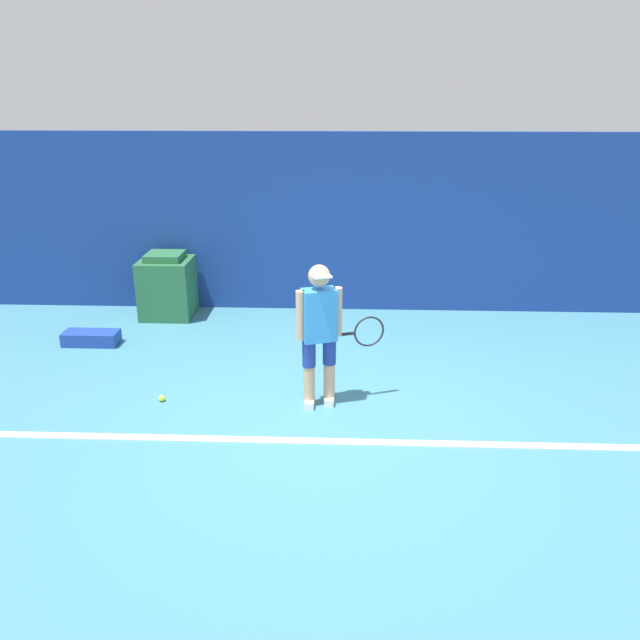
# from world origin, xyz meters

# --- Properties ---
(ground_plane) EXTENTS (24.00, 24.00, 0.00)m
(ground_plane) POSITION_xyz_m (0.00, 0.00, 0.00)
(ground_plane) COLOR teal
(back_wall) EXTENTS (24.00, 0.10, 2.61)m
(back_wall) POSITION_xyz_m (0.00, 3.52, 1.30)
(back_wall) COLOR navy
(back_wall) RESTS_ON ground_plane
(court_baseline) EXTENTS (21.60, 0.10, 0.01)m
(court_baseline) POSITION_xyz_m (0.00, -0.39, 0.01)
(court_baseline) COLOR white
(court_baseline) RESTS_ON ground_plane
(tennis_player) EXTENTS (0.91, 0.42, 1.53)m
(tennis_player) POSITION_xyz_m (-0.05, 0.38, 0.84)
(tennis_player) COLOR tan
(tennis_player) RESTS_ON ground_plane
(tennis_ball) EXTENTS (0.07, 0.07, 0.07)m
(tennis_ball) POSITION_xyz_m (-1.75, 0.37, 0.03)
(tennis_ball) COLOR #D1E533
(tennis_ball) RESTS_ON ground_plane
(covered_chair) EXTENTS (0.73, 0.69, 0.95)m
(covered_chair) POSITION_xyz_m (-2.39, 3.07, 0.45)
(covered_chair) COLOR #28663D
(covered_chair) RESTS_ON ground_plane
(equipment_bag) EXTENTS (0.71, 0.30, 0.18)m
(equipment_bag) POSITION_xyz_m (-3.12, 1.92, 0.09)
(equipment_bag) COLOR #1E3D99
(equipment_bag) RESTS_ON ground_plane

